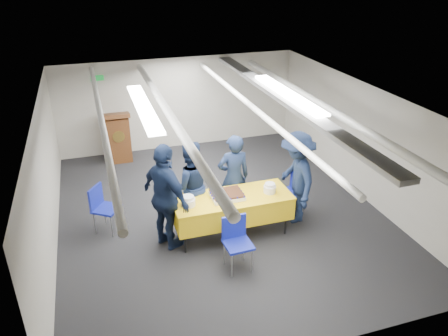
{
  "coord_description": "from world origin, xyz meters",
  "views": [
    {
      "loc": [
        -2.13,
        -6.96,
        4.52
      ],
      "look_at": [
        0.02,
        -0.2,
        1.05
      ],
      "focal_mm": 35.0,
      "sensor_mm": 36.0,
      "label": 1
    }
  ],
  "objects_px": {
    "chair_left": "(102,204)",
    "chair_near": "(236,237)",
    "sailor_a": "(234,177)",
    "chair_right": "(295,188)",
    "podium": "(118,137)",
    "serving_table": "(232,207)",
    "sailor_b": "(190,185)",
    "sailor_d": "(296,178)",
    "sailor_c": "(166,198)",
    "sheet_cake": "(227,195)"
  },
  "relations": [
    {
      "from": "sailor_a",
      "to": "chair_right",
      "type": "bearing_deg",
      "value": 171.15
    },
    {
      "from": "serving_table",
      "to": "sailor_c",
      "type": "bearing_deg",
      "value": 178.67
    },
    {
      "from": "serving_table",
      "to": "sailor_b",
      "type": "height_order",
      "value": "sailor_b"
    },
    {
      "from": "sailor_a",
      "to": "sailor_b",
      "type": "relative_size",
      "value": 1.0
    },
    {
      "from": "chair_near",
      "to": "chair_right",
      "type": "bearing_deg",
      "value": 36.67
    },
    {
      "from": "chair_left",
      "to": "serving_table",
      "type": "bearing_deg",
      "value": -21.39
    },
    {
      "from": "sailor_d",
      "to": "chair_left",
      "type": "bearing_deg",
      "value": -96.5
    },
    {
      "from": "sailor_d",
      "to": "sailor_b",
      "type": "bearing_deg",
      "value": -95.76
    },
    {
      "from": "sailor_c",
      "to": "podium",
      "type": "bearing_deg",
      "value": -19.83
    },
    {
      "from": "sheet_cake",
      "to": "chair_near",
      "type": "distance_m",
      "value": 0.9
    },
    {
      "from": "serving_table",
      "to": "sailor_b",
      "type": "distance_m",
      "value": 0.85
    },
    {
      "from": "podium",
      "to": "sailor_d",
      "type": "height_order",
      "value": "sailor_d"
    },
    {
      "from": "sheet_cake",
      "to": "sailor_a",
      "type": "relative_size",
      "value": 0.34
    },
    {
      "from": "podium",
      "to": "chair_right",
      "type": "bearing_deg",
      "value": -49.5
    },
    {
      "from": "chair_right",
      "to": "sailor_c",
      "type": "bearing_deg",
      "value": -172.75
    },
    {
      "from": "podium",
      "to": "chair_near",
      "type": "height_order",
      "value": "podium"
    },
    {
      "from": "serving_table",
      "to": "chair_left",
      "type": "relative_size",
      "value": 2.38
    },
    {
      "from": "chair_near",
      "to": "chair_right",
      "type": "xyz_separation_m",
      "value": [
        1.59,
        1.18,
        0.0
      ]
    },
    {
      "from": "sailor_b",
      "to": "sailor_a",
      "type": "bearing_deg",
      "value": -175.31
    },
    {
      "from": "chair_left",
      "to": "sailor_a",
      "type": "xyz_separation_m",
      "value": [
        2.38,
        -0.28,
        0.3
      ]
    },
    {
      "from": "podium",
      "to": "sailor_a",
      "type": "xyz_separation_m",
      "value": [
        1.81,
        -3.25,
        0.22
      ]
    },
    {
      "from": "serving_table",
      "to": "sailor_c",
      "type": "xyz_separation_m",
      "value": [
        -1.14,
        0.03,
        0.38
      ]
    },
    {
      "from": "serving_table",
      "to": "sailor_d",
      "type": "bearing_deg",
      "value": 5.94
    },
    {
      "from": "chair_near",
      "to": "chair_right",
      "type": "height_order",
      "value": "same"
    },
    {
      "from": "serving_table",
      "to": "sailor_a",
      "type": "distance_m",
      "value": 0.67
    },
    {
      "from": "sheet_cake",
      "to": "podium",
      "type": "bearing_deg",
      "value": 111.44
    },
    {
      "from": "chair_right",
      "to": "sailor_c",
      "type": "distance_m",
      "value": 2.57
    },
    {
      "from": "sheet_cake",
      "to": "sailor_d",
      "type": "height_order",
      "value": "sailor_d"
    },
    {
      "from": "podium",
      "to": "sailor_b",
      "type": "relative_size",
      "value": 0.75
    },
    {
      "from": "sailor_a",
      "to": "sailor_d",
      "type": "relative_size",
      "value": 0.95
    },
    {
      "from": "chair_left",
      "to": "sailor_a",
      "type": "bearing_deg",
      "value": -6.72
    },
    {
      "from": "podium",
      "to": "sailor_d",
      "type": "distance_m",
      "value": 4.68
    },
    {
      "from": "serving_table",
      "to": "chair_right",
      "type": "xyz_separation_m",
      "value": [
        1.38,
        0.35,
        -0.03
      ]
    },
    {
      "from": "sailor_c",
      "to": "sailor_b",
      "type": "bearing_deg",
      "value": -73.86
    },
    {
      "from": "sheet_cake",
      "to": "podium",
      "type": "xyz_separation_m",
      "value": [
        -1.5,
        3.81,
        -0.2
      ]
    },
    {
      "from": "podium",
      "to": "sailor_b",
      "type": "distance_m",
      "value": 3.46
    },
    {
      "from": "podium",
      "to": "chair_left",
      "type": "relative_size",
      "value": 1.44
    },
    {
      "from": "sailor_a",
      "to": "sailor_b",
      "type": "height_order",
      "value": "sailor_b"
    },
    {
      "from": "sailor_c",
      "to": "chair_left",
      "type": "bearing_deg",
      "value": 24.67
    },
    {
      "from": "serving_table",
      "to": "podium",
      "type": "relative_size",
      "value": 1.65
    },
    {
      "from": "chair_left",
      "to": "chair_near",
      "type": "bearing_deg",
      "value": -40.84
    },
    {
      "from": "chair_near",
      "to": "sailor_c",
      "type": "xyz_separation_m",
      "value": [
        -0.92,
        0.86,
        0.41
      ]
    },
    {
      "from": "serving_table",
      "to": "chair_right",
      "type": "height_order",
      "value": "chair_right"
    },
    {
      "from": "chair_left",
      "to": "sailor_d",
      "type": "height_order",
      "value": "sailor_d"
    },
    {
      "from": "sailor_b",
      "to": "sailor_d",
      "type": "relative_size",
      "value": 0.96
    },
    {
      "from": "serving_table",
      "to": "sailor_d",
      "type": "distance_m",
      "value": 1.32
    },
    {
      "from": "sheet_cake",
      "to": "chair_left",
      "type": "xyz_separation_m",
      "value": [
        -2.07,
        0.84,
        -0.29
      ]
    },
    {
      "from": "chair_left",
      "to": "sailor_d",
      "type": "distance_m",
      "value": 3.53
    },
    {
      "from": "podium",
      "to": "sailor_c",
      "type": "height_order",
      "value": "sailor_c"
    },
    {
      "from": "sailor_d",
      "to": "chair_right",
      "type": "bearing_deg",
      "value": 159.97
    }
  ]
}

